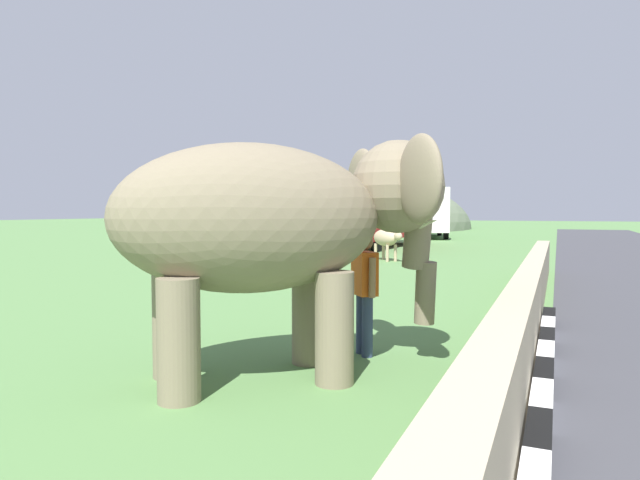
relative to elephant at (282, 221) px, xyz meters
name	(u,v)px	position (x,y,z in m)	size (l,w,h in m)	color
barrier_parapet	(501,385)	(-0.92, -2.53, -1.33)	(28.00, 0.36, 1.00)	tan
elephant	(282,221)	(0.00, 0.00, 0.00)	(3.80, 3.86, 2.83)	#7C6F58
person_handler	(365,287)	(1.31, -0.57, -0.90)	(0.53, 0.48, 1.66)	navy
bus_red	(376,208)	(22.32, 5.99, 0.25)	(9.71, 2.84, 3.50)	#B21E1E
bus_white	(427,209)	(34.36, 5.92, 0.25)	(9.30, 4.81, 3.50)	silver
cow_near	(278,249)	(7.84, 4.20, -0.96)	(1.61, 1.66, 1.23)	beige
cow_mid	(386,238)	(14.88, 3.19, -0.96)	(1.59, 1.67, 1.23)	tan
hill_east	(338,228)	(52.08, 19.96, -1.83)	(36.36, 29.09, 12.18)	#626F55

